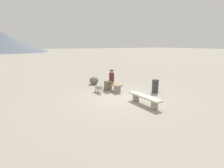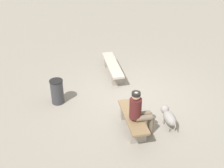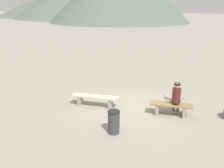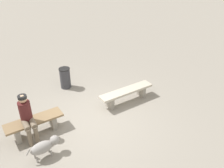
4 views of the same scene
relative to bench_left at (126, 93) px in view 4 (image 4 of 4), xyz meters
name	(u,v)px [view 4 (image 4 of 4)]	position (x,y,z in m)	size (l,w,h in m)	color
ground	(89,122)	(1.54, 0.32, -0.35)	(210.00, 210.00, 0.06)	gray
bench_left	(126,93)	(0.00, 0.00, 0.00)	(1.90, 0.45, 0.44)	gray
bench_right	(35,124)	(2.97, 0.00, -0.01)	(1.54, 0.50, 0.45)	gray
seated_person	(27,115)	(3.13, 0.11, 0.40)	(0.32, 0.63, 1.26)	#511E1E
dog	(45,146)	(3.00, 0.96, -0.01)	(0.82, 0.33, 0.48)	gray
trash_bin	(65,78)	(1.36, -1.90, 0.06)	(0.39, 0.39, 0.75)	#38383D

